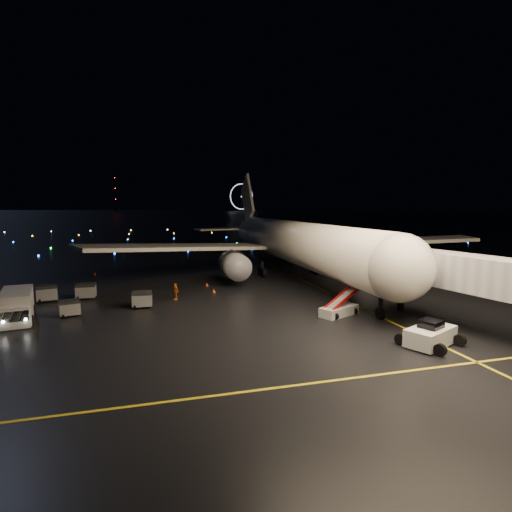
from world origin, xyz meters
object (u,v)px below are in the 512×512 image
object	(u,v)px
airliner	(286,218)
baggage_cart_2	(47,293)
crew_c	(175,291)
baggage_cart_1	(86,291)
baggage_cart_0	(142,300)
belt_loader	(339,301)
service_truck	(17,305)
pushback_tug	(431,333)
baggage_cart_3	(69,308)

from	to	relation	value
airliner	baggage_cart_2	bearing A→B (deg)	-161.97
crew_c	baggage_cart_2	xyz separation A→B (m)	(-13.98, 3.02, -0.04)
baggage_cart_1	baggage_cart_2	world-z (taller)	baggage_cart_2
crew_c	baggage_cart_0	world-z (taller)	crew_c
belt_loader	crew_c	distance (m)	18.55
baggage_cart_1	airliner	bearing A→B (deg)	23.12
crew_c	baggage_cart_1	bearing A→B (deg)	-138.15
crew_c	baggage_cart_0	distance (m)	4.54
service_truck	pushback_tug	bearing A→B (deg)	-37.69
airliner	baggage_cart_2	distance (m)	34.64
service_truck	baggage_cart_3	world-z (taller)	service_truck
baggage_cart_2	airliner	bearing A→B (deg)	3.70
airliner	baggage_cart_1	world-z (taller)	airliner
airliner	baggage_cart_0	xyz separation A→B (m)	(-21.78, -16.11, -7.85)
belt_loader	airliner	bearing A→B (deg)	57.58
airliner	baggage_cart_3	bearing A→B (deg)	-148.22
airliner	baggage_cart_2	xyz separation A→B (m)	(-32.11, -10.38, -7.80)
baggage_cart_1	baggage_cart_2	xyz separation A→B (m)	(-4.06, -0.18, 0.02)
pushback_tug	baggage_cart_0	bearing A→B (deg)	115.32
crew_c	baggage_cart_2	distance (m)	14.30
baggage_cart_2	service_truck	bearing A→B (deg)	-110.50
crew_c	baggage_cart_3	size ratio (longest dim) A/B	1.03
pushback_tug	crew_c	size ratio (longest dim) A/B	2.26
service_truck	baggage_cart_0	bearing A→B (deg)	-1.98
belt_loader	baggage_cart_2	world-z (taller)	belt_loader
airliner	crew_c	world-z (taller)	airliner
baggage_cart_1	pushback_tug	bearing A→B (deg)	-37.60
belt_loader	service_truck	distance (m)	30.42
pushback_tug	baggage_cart_3	size ratio (longest dim) A/B	2.32
pushback_tug	baggage_cart_0	xyz separation A→B (m)	(-21.35, 17.87, -0.16)
belt_loader	baggage_cart_0	size ratio (longest dim) A/B	3.05
baggage_cart_1	baggage_cart_3	xyz separation A→B (m)	(-0.52, -7.41, -0.10)
belt_loader	baggage_cart_0	distance (m)	20.35
baggage_cart_3	crew_c	bearing A→B (deg)	5.67
crew_c	airliner	bearing A→B (deg)	96.19
pushback_tug	baggage_cart_2	size ratio (longest dim) A/B	2.00
pushback_tug	service_truck	size ratio (longest dim) A/B	0.54
baggage_cart_2	crew_c	bearing A→B (deg)	-26.41
pushback_tug	service_truck	world-z (taller)	service_truck
baggage_cart_0	pushback_tug	bearing A→B (deg)	-37.25
baggage_cart_1	baggage_cart_2	distance (m)	4.07
service_truck	baggage_cart_0	world-z (taller)	service_truck
pushback_tug	airliner	bearing A→B (deg)	64.53
baggage_cart_1	baggage_cart_3	world-z (taller)	baggage_cart_1
belt_loader	baggage_cart_0	bearing A→B (deg)	131.01
airliner	baggage_cart_2	size ratio (longest dim) A/B	28.86
airliner	service_truck	world-z (taller)	airliner
belt_loader	service_truck	xyz separation A→B (m)	(-29.73, 6.43, -0.03)
service_truck	crew_c	world-z (taller)	service_truck
belt_loader	baggage_cart_1	size ratio (longest dim) A/B	2.95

